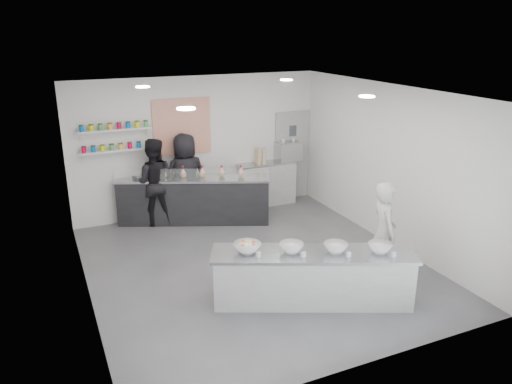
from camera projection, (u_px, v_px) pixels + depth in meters
floor at (254, 265)px, 8.72m from camera, size 6.00×6.00×0.00m
ceiling at (254, 92)px, 7.77m from camera, size 6.00×6.00×0.00m
back_wall at (198, 146)px, 10.84m from camera, size 5.50×0.00×5.50m
left_wall at (80, 207)px, 7.17m from camera, size 0.00×6.00×6.00m
right_wall at (389, 166)px, 9.31m from camera, size 0.00×6.00×6.00m
back_door at (292, 156)px, 11.85m from camera, size 0.88×0.04×2.10m
pattern_panel at (182, 127)px, 10.54m from camera, size 1.25×0.03×1.20m
jar_shelf_lower at (117, 150)px, 10.04m from camera, size 1.45×0.22×0.04m
jar_shelf_upper at (115, 130)px, 9.91m from camera, size 1.45×0.22×0.04m
preserve_jars at (115, 137)px, 9.93m from camera, size 1.45×0.10×0.56m
downlight_0 at (186, 109)px, 6.36m from camera, size 0.24×0.24×0.02m
downlight_1 at (367, 96)px, 7.45m from camera, size 0.24×0.24×0.02m
downlight_2 at (143, 87)px, 8.61m from camera, size 0.24×0.24×0.02m
downlight_3 at (286, 80)px, 9.70m from camera, size 0.24×0.24×0.02m
prep_counter at (313, 277)px, 7.46m from camera, size 3.02×1.86×0.82m
back_bar at (194, 200)px, 10.51m from camera, size 3.15×1.78×0.99m
sneeze_guard at (191, 175)px, 10.05m from camera, size 2.89×1.24×0.27m
espresso_ledge at (267, 184)px, 11.57m from camera, size 1.35×0.43×1.00m
espresso_machine at (288, 151)px, 11.55m from camera, size 0.56×0.38×0.42m
cup_stacks at (260, 156)px, 11.29m from camera, size 0.24×0.24×0.36m
prep_bowls at (314, 248)px, 7.31m from camera, size 2.29×1.37×0.14m
label_cards at (343, 260)px, 7.00m from camera, size 2.01×0.04×0.07m
cookie_bags at (193, 172)px, 10.31m from camera, size 2.02×0.96×0.26m
woman_prep at (384, 232)px, 8.00m from camera, size 0.56×0.70×1.68m
staff_left at (154, 182)px, 10.29m from camera, size 1.06×0.93×1.83m
staff_right at (186, 177)px, 10.55m from camera, size 0.95×0.65×1.87m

